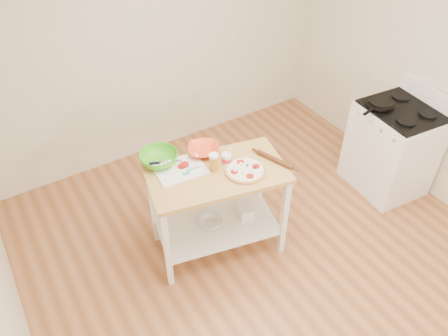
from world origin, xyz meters
name	(u,v)px	position (x,y,z in m)	size (l,w,h in m)	color
room_shell	(293,152)	(0.00, 0.00, 1.35)	(4.04, 4.54, 2.74)	#A96A3E
prep_island	(217,194)	(-0.28, 0.55, 0.65)	(1.23, 0.84, 0.90)	tan
gas_stove	(391,148)	(1.68, 0.35, 0.47)	(0.69, 0.79, 1.11)	white
skillet	(380,103)	(1.52, 0.51, 0.98)	(0.42, 0.27, 0.03)	black
pizza	(245,170)	(-0.09, 0.43, 0.92)	(0.33, 0.33, 0.05)	tan
cutting_board	(180,169)	(-0.53, 0.73, 0.91)	(0.42, 0.33, 0.04)	white
spatula	(190,171)	(-0.47, 0.66, 0.92)	(0.15, 0.05, 0.01)	teal
knife	(161,163)	(-0.62, 0.88, 0.92)	(0.26, 0.12, 0.01)	silver
orange_bowl	(204,150)	(-0.25, 0.82, 0.93)	(0.27, 0.27, 0.07)	#F44D24
green_bowl	(159,158)	(-0.63, 0.90, 0.95)	(0.32, 0.32, 0.10)	green
beer_pint	(214,162)	(-0.29, 0.58, 0.98)	(0.08, 0.08, 0.16)	#BB7C20
yogurt_tub	(227,159)	(-0.16, 0.60, 0.95)	(0.08, 0.08, 0.18)	white
rolling_pin	(275,160)	(0.19, 0.41, 0.92)	(0.04, 0.04, 0.35)	#522812
shelf_glass_bowl	(211,222)	(-0.33, 0.60, 0.29)	(0.21, 0.21, 0.07)	silver
shelf_bin	(246,213)	(-0.01, 0.50, 0.32)	(0.13, 0.13, 0.13)	white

